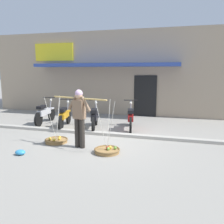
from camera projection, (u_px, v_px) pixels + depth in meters
name	position (u px, v px, depth m)	size (l,w,h in m)	color
ground_plane	(100.00, 141.00, 7.62)	(90.00, 90.00, 0.00)	gray
sidewalk_curb	(107.00, 134.00, 8.28)	(20.00, 0.24, 0.10)	#AEA89C
fruit_vendor	(79.00, 115.00, 6.81)	(1.82, 0.52, 1.70)	#2D2823
fruit_basket_left_side	(56.00, 140.00, 7.43)	(0.71, 0.71, 1.45)	#9E7542
fruit_basket_right_side	(107.00, 150.00, 6.49)	(0.71, 0.71, 1.45)	#9E7542
motorcycle_nearest_shop	(45.00, 113.00, 10.06)	(0.54, 1.82, 1.09)	black
motorcycle_second_in_row	(64.00, 116.00, 9.39)	(0.61, 1.79, 1.09)	black
motorcycle_third_in_row	(95.00, 117.00, 9.15)	(0.65, 1.78, 1.09)	black
motorcycle_end_of_row	(131.00, 118.00, 9.07)	(0.58, 1.80, 1.09)	black
storefront_building	(119.00, 73.00, 14.33)	(13.00, 6.00, 4.20)	tan
plastic_litter_bag	(20.00, 152.00, 6.33)	(0.28, 0.22, 0.14)	#3393D1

